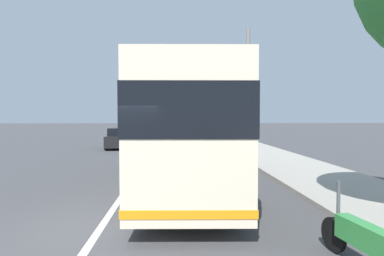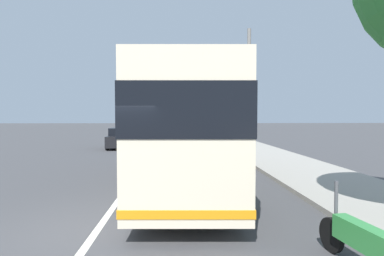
{
  "view_description": "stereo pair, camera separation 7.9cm",
  "coord_description": "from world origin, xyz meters",
  "px_view_note": "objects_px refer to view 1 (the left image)",
  "views": [
    {
      "loc": [
        -6.42,
        -1.54,
        2.31
      ],
      "look_at": [
        5.66,
        -2.21,
        1.88
      ],
      "focal_mm": 29.14,
      "sensor_mm": 36.0,
      "label": 1
    },
    {
      "loc": [
        -6.42,
        -1.62,
        2.31
      ],
      "look_at": [
        5.66,
        -2.21,
        1.88
      ],
      "focal_mm": 29.14,
      "sensor_mm": 36.0,
      "label": 2
    }
  ],
  "objects_px": {
    "coach_bus": "(189,126)",
    "utility_pole": "(248,89)",
    "motorcycle_far_end": "(366,242)",
    "car_far_distant": "(179,127)",
    "car_oncoming": "(185,132)",
    "car_ahead_same_lane": "(120,139)",
    "car_side_street": "(151,126)"
  },
  "relations": [
    {
      "from": "utility_pole",
      "to": "coach_bus",
      "type": "bearing_deg",
      "value": 156.98
    },
    {
      "from": "car_far_distant",
      "to": "coach_bus",
      "type": "bearing_deg",
      "value": -179.21
    },
    {
      "from": "coach_bus",
      "to": "car_far_distant",
      "type": "height_order",
      "value": "coach_bus"
    },
    {
      "from": "car_ahead_same_lane",
      "to": "car_far_distant",
      "type": "distance_m",
      "value": 25.51
    },
    {
      "from": "car_oncoming",
      "to": "car_far_distant",
      "type": "relative_size",
      "value": 1.11
    },
    {
      "from": "car_ahead_same_lane",
      "to": "car_far_distant",
      "type": "bearing_deg",
      "value": 164.81
    },
    {
      "from": "motorcycle_far_end",
      "to": "car_side_street",
      "type": "xyz_separation_m",
      "value": [
        51.54,
        7.03,
        0.21
      ]
    },
    {
      "from": "car_oncoming",
      "to": "car_side_street",
      "type": "bearing_deg",
      "value": 17.69
    },
    {
      "from": "coach_bus",
      "to": "car_far_distant",
      "type": "xyz_separation_m",
      "value": [
        37.39,
        -0.19,
        -1.31
      ]
    },
    {
      "from": "motorcycle_far_end",
      "to": "utility_pole",
      "type": "relative_size",
      "value": 0.25
    },
    {
      "from": "car_far_distant",
      "to": "utility_pole",
      "type": "distance_m",
      "value": 26.98
    },
    {
      "from": "coach_bus",
      "to": "utility_pole",
      "type": "height_order",
      "value": "utility_pole"
    },
    {
      "from": "motorcycle_far_end",
      "to": "car_far_distant",
      "type": "distance_m",
      "value": 43.97
    },
    {
      "from": "car_side_street",
      "to": "car_ahead_same_lane",
      "type": "bearing_deg",
      "value": -1.79
    },
    {
      "from": "car_oncoming",
      "to": "car_side_street",
      "type": "distance_m",
      "value": 21.7
    },
    {
      "from": "car_oncoming",
      "to": "utility_pole",
      "type": "bearing_deg",
      "value": -159.64
    },
    {
      "from": "car_ahead_same_lane",
      "to": "utility_pole",
      "type": "distance_m",
      "value": 10.01
    },
    {
      "from": "car_ahead_same_lane",
      "to": "coach_bus",
      "type": "bearing_deg",
      "value": 15.95
    },
    {
      "from": "car_side_street",
      "to": "car_oncoming",
      "type": "bearing_deg",
      "value": 12.4
    },
    {
      "from": "motorcycle_far_end",
      "to": "car_far_distant",
      "type": "height_order",
      "value": "car_far_distant"
    },
    {
      "from": "car_ahead_same_lane",
      "to": "car_oncoming",
      "type": "bearing_deg",
      "value": 151.27
    },
    {
      "from": "car_side_street",
      "to": "car_far_distant",
      "type": "relative_size",
      "value": 0.99
    },
    {
      "from": "motorcycle_far_end",
      "to": "car_ahead_same_lane",
      "type": "relative_size",
      "value": 0.52
    },
    {
      "from": "coach_bus",
      "to": "motorcycle_far_end",
      "type": "bearing_deg",
      "value": -157.81
    },
    {
      "from": "car_oncoming",
      "to": "utility_pole",
      "type": "height_order",
      "value": "utility_pole"
    },
    {
      "from": "coach_bus",
      "to": "car_oncoming",
      "type": "height_order",
      "value": "coach_bus"
    },
    {
      "from": "coach_bus",
      "to": "motorcycle_far_end",
      "type": "height_order",
      "value": "coach_bus"
    },
    {
      "from": "motorcycle_far_end",
      "to": "car_oncoming",
      "type": "distance_m",
      "value": 30.57
    },
    {
      "from": "car_ahead_same_lane",
      "to": "utility_pole",
      "type": "relative_size",
      "value": 0.47
    },
    {
      "from": "motorcycle_far_end",
      "to": "car_ahead_same_lane",
      "type": "height_order",
      "value": "car_ahead_same_lane"
    },
    {
      "from": "coach_bus",
      "to": "car_oncoming",
      "type": "bearing_deg",
      "value": 1.07
    },
    {
      "from": "coach_bus",
      "to": "motorcycle_far_end",
      "type": "distance_m",
      "value": 7.09
    }
  ]
}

